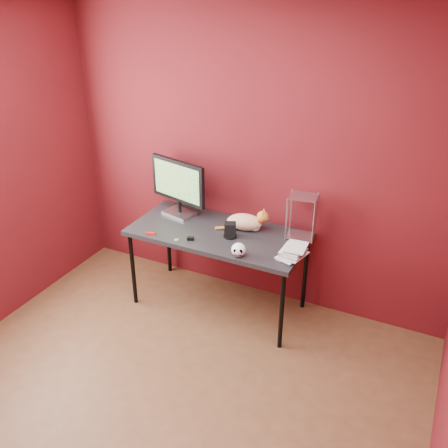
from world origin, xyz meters
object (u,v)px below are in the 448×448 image
at_px(monitor, 178,185).
at_px(skull_mug, 238,250).
at_px(desk, 218,237).
at_px(cat, 245,222).
at_px(speaker, 230,231).
at_px(book_stack, 288,192).

distance_m(monitor, skull_mug, 0.94).
height_order(desk, cat, cat).
xyz_separation_m(cat, speaker, (-0.06, -0.18, -0.01)).
relative_size(skull_mug, book_stack, 0.11).
relative_size(monitor, book_stack, 0.56).
height_order(cat, speaker, cat).
bearing_deg(skull_mug, speaker, 109.15).
height_order(monitor, book_stack, book_stack).
height_order(monitor, skull_mug, monitor).
distance_m(desk, book_stack, 0.86).
height_order(speaker, book_stack, book_stack).
distance_m(monitor, cat, 0.69).
distance_m(cat, book_stack, 0.68).
distance_m(monitor, speaker, 0.67).
xyz_separation_m(cat, book_stack, (0.44, -0.24, 0.45)).
bearing_deg(cat, book_stack, -38.27).
xyz_separation_m(desk, book_stack, (0.63, -0.10, 0.58)).
bearing_deg(monitor, desk, -4.92).
xyz_separation_m(skull_mug, book_stack, (0.31, 0.19, 0.47)).
bearing_deg(skull_mug, cat, 89.30).
relative_size(desk, skull_mug, 12.55).
height_order(skull_mug, speaker, speaker).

